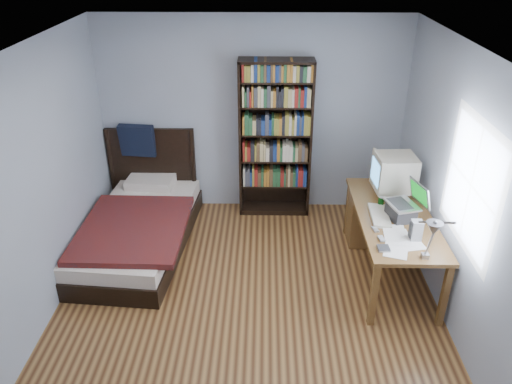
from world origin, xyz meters
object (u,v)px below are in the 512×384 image
at_px(desk, 381,217).
at_px(laptop, 403,209).
at_px(keyboard, 380,216).
at_px(bed, 139,224).
at_px(bookshelf, 275,140).
at_px(desk_lamp, 433,231).
at_px(speaker, 416,230).
at_px(crt_monitor, 394,173).
at_px(soda_can, 381,202).

distance_m(desk, laptop, 0.69).
height_order(keyboard, bed, bed).
bearing_deg(bookshelf, bed, -153.19).
xyz_separation_m(laptop, bed, (-2.88, 0.61, -0.59)).
relative_size(keyboard, bookshelf, 0.23).
bearing_deg(desk_lamp, laptop, 85.43).
xyz_separation_m(keyboard, bookshelf, (-1.05, 1.40, 0.26)).
bearing_deg(desk_lamp, bed, 148.74).
bearing_deg(speaker, bookshelf, 125.06).
height_order(keyboard, bookshelf, bookshelf).
relative_size(keyboard, bed, 0.20).
bearing_deg(crt_monitor, speaker, -87.82).
distance_m(crt_monitor, desk_lamp, 1.61).
xyz_separation_m(laptop, soda_can, (-0.17, 0.25, -0.06)).
xyz_separation_m(crt_monitor, desk_lamp, (-0.08, -1.59, 0.26)).
height_order(laptop, bed, bed).
relative_size(desk, crt_monitor, 3.57).
distance_m(desk_lamp, speaker, 0.83).
relative_size(desk, keyboard, 3.77).
height_order(speaker, bed, bed).
bearing_deg(laptop, keyboard, 174.08).
distance_m(laptop, desk_lamp, 1.16).
height_order(laptop, soda_can, laptop).
bearing_deg(keyboard, soda_can, 78.90).
bearing_deg(bookshelf, laptop, -48.23).
height_order(desk, desk_lamp, desk_lamp).
relative_size(desk_lamp, bed, 0.29).
relative_size(desk, speaker, 8.63).
bearing_deg(crt_monitor, bookshelf, 144.02).
bearing_deg(desk, crt_monitor, -39.25).
bearing_deg(bed, laptop, -12.00).
bearing_deg(desk, desk_lamp, -91.05).
height_order(speaker, soda_can, speaker).
relative_size(laptop, bed, 0.18).
relative_size(speaker, bookshelf, 0.10).
relative_size(crt_monitor, speaker, 2.42).
height_order(desk_lamp, bookshelf, bookshelf).
bearing_deg(crt_monitor, bed, 177.83).
height_order(desk_lamp, bed, desk_lamp).
relative_size(desk, laptop, 4.18).
distance_m(laptop, speaker, 0.39).
bearing_deg(keyboard, laptop, -3.25).
bearing_deg(keyboard, bookshelf, 129.52).
xyz_separation_m(speaker, bookshelf, (-1.30, 1.81, 0.18)).
bearing_deg(crt_monitor, soda_can, -122.78).
bearing_deg(bed, soda_can, -7.59).
distance_m(crt_monitor, laptop, 0.53).
distance_m(desk_lamp, bookshelf, 2.78).
bearing_deg(crt_monitor, keyboard, -114.47).
relative_size(laptop, desk_lamp, 0.63).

